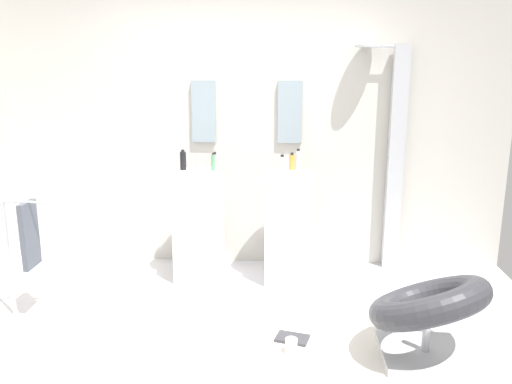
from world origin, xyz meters
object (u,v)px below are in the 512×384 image
at_px(shower_column, 394,155).
at_px(soap_bottle_green, 214,162).
at_px(soap_bottle_grey, 215,162).
at_px(soap_bottle_white, 282,166).
at_px(soap_bottle_black, 183,161).
at_px(lounge_chair, 428,310).
at_px(towel_rack, 26,237).
at_px(soap_bottle_clear, 298,160).
at_px(pedestal_sink_right, 288,224).
at_px(pedestal_sink_left, 199,222).
at_px(soap_bottle_amber, 292,162).
at_px(coffee_mug, 291,346).
at_px(magazine_charcoal, 292,338).

xyz_separation_m(shower_column, soap_bottle_green, (-1.61, -0.29, -0.03)).
distance_m(soap_bottle_green, soap_bottle_grey, 0.01).
xyz_separation_m(soap_bottle_white, soap_bottle_black, (-0.87, 0.22, -0.00)).
distance_m(shower_column, lounge_chair, 1.78).
relative_size(lounge_chair, towel_rack, 1.16).
xyz_separation_m(lounge_chair, soap_bottle_grey, (-1.54, 1.33, 0.70)).
bearing_deg(soap_bottle_clear, pedestal_sink_right, -119.04).
relative_size(pedestal_sink_left, soap_bottle_white, 5.92).
height_order(soap_bottle_amber, soap_bottle_black, soap_bottle_black).
relative_size(lounge_chair, soap_bottle_grey, 6.79).
relative_size(pedestal_sink_right, lounge_chair, 0.97).
xyz_separation_m(towel_rack, soap_bottle_black, (1.01, 0.90, 0.43)).
bearing_deg(pedestal_sink_right, soap_bottle_white, -111.11).
bearing_deg(soap_bottle_green, soap_bottle_amber, 5.02).
bearing_deg(soap_bottle_black, soap_bottle_clear, 4.13).
height_order(coffee_mug, soap_bottle_grey, soap_bottle_grey).
bearing_deg(lounge_chair, soap_bottle_grey, 139.14).
distance_m(lounge_chair, soap_bottle_green, 2.16).
bearing_deg(soap_bottle_black, soap_bottle_grey, -1.34).
height_order(soap_bottle_black, soap_bottle_clear, soap_bottle_clear).
bearing_deg(pedestal_sink_right, pedestal_sink_left, 180.00).
relative_size(towel_rack, soap_bottle_white, 5.23).
height_order(pedestal_sink_right, soap_bottle_green, soap_bottle_green).
bearing_deg(soap_bottle_clear, towel_rack, -154.24).
xyz_separation_m(pedestal_sink_left, pedestal_sink_right, (0.79, 0.00, 0.00)).
distance_m(pedestal_sink_right, soap_bottle_green, 0.85).
xyz_separation_m(soap_bottle_amber, soap_bottle_black, (-0.95, -0.05, 0.01)).
distance_m(pedestal_sink_right, soap_bottle_clear, 0.57).
bearing_deg(pedestal_sink_left, lounge_chair, -36.97).
height_order(lounge_chair, soap_bottle_green, soap_bottle_green).
bearing_deg(soap_bottle_amber, soap_bottle_black, -176.77).
distance_m(soap_bottle_green, soap_bottle_white, 0.64).
distance_m(soap_bottle_white, soap_bottle_amber, 0.29).
bearing_deg(soap_bottle_green, soap_bottle_grey, -3.17).
distance_m(coffee_mug, soap_bottle_white, 1.50).
distance_m(pedestal_sink_right, soap_bottle_grey, 0.84).
bearing_deg(soap_bottle_black, towel_rack, -138.25).
xyz_separation_m(coffee_mug, soap_bottle_grey, (-0.67, 1.33, 0.99)).
bearing_deg(pedestal_sink_right, soap_bottle_black, 175.73).
relative_size(towel_rack, soap_bottle_clear, 5.10).
bearing_deg(soap_bottle_black, pedestal_sink_left, -26.88).
height_order(magazine_charcoal, soap_bottle_green, soap_bottle_green).
relative_size(pedestal_sink_right, coffee_mug, 10.32).
bearing_deg(shower_column, pedestal_sink_left, -168.54).
distance_m(soap_bottle_amber, soap_bottle_clear, 0.06).
height_order(pedestal_sink_left, soap_bottle_clear, soap_bottle_clear).
xyz_separation_m(pedestal_sink_left, soap_bottle_amber, (0.82, 0.12, 0.53)).
bearing_deg(pedestal_sink_right, magazine_charcoal, -88.20).
bearing_deg(soap_bottle_amber, coffee_mug, -89.91).
height_order(shower_column, soap_bottle_clear, shower_column).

